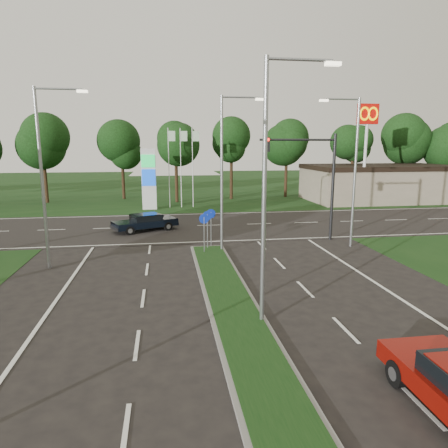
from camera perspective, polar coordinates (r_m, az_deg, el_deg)
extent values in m
cube|color=black|center=(62.30, -6.19, 5.26)|extent=(160.00, 50.00, 0.02)
cube|color=black|center=(31.66, -3.82, -0.27)|extent=(160.00, 12.00, 0.02)
cube|color=slate|center=(12.79, 3.99, -17.61)|extent=(2.00, 26.00, 0.12)
cube|color=gray|center=(49.62, 21.22, 5.44)|extent=(16.00, 9.00, 4.00)
cylinder|color=gray|center=(13.47, 5.74, 3.78)|extent=(0.16, 0.16, 9.00)
cylinder|color=gray|center=(13.94, 10.85, 22.07)|extent=(2.20, 0.10, 0.10)
cube|color=#FFF2CC|center=(14.31, 15.30, 21.19)|extent=(0.50, 0.22, 0.12)
cylinder|color=gray|center=(23.24, -0.33, 6.87)|extent=(0.16, 0.16, 9.00)
cylinder|color=gray|center=(23.52, 2.44, 17.64)|extent=(2.20, 0.10, 0.10)
cube|color=#FFF2CC|center=(23.74, 5.17, 17.31)|extent=(0.50, 0.22, 0.12)
cylinder|color=gray|center=(21.86, -24.55, 5.62)|extent=(0.16, 0.16, 9.00)
cylinder|color=gray|center=(21.68, -22.59, 17.41)|extent=(2.20, 0.10, 0.10)
cube|color=#FFF2CC|center=(21.45, -19.59, 17.42)|extent=(0.50, 0.22, 0.12)
cylinder|color=gray|center=(25.72, 18.19, 6.72)|extent=(0.16, 0.16, 9.00)
cylinder|color=gray|center=(25.34, 16.49, 16.74)|extent=(2.20, 0.10, 0.10)
cube|color=#FFF2CC|center=(24.90, 14.08, 16.74)|extent=(0.50, 0.22, 0.12)
cylinder|color=black|center=(27.39, 15.26, 5.01)|extent=(0.20, 0.20, 7.00)
cylinder|color=black|center=(26.36, 10.52, 11.75)|extent=(5.00, 0.14, 0.14)
cube|color=black|center=(25.78, 6.21, 11.22)|extent=(0.28, 0.28, 0.90)
sphere|color=#FF190C|center=(25.61, 6.33, 11.89)|extent=(0.20, 0.20, 0.20)
cylinder|color=gray|center=(23.12, -2.85, -1.69)|extent=(0.06, 0.06, 2.20)
cylinder|color=#0C26A5|center=(22.92, -2.87, 0.75)|extent=(0.56, 0.04, 0.56)
cylinder|color=gray|center=(24.12, -2.38, -1.15)|extent=(0.06, 0.06, 2.20)
cylinder|color=#0C26A5|center=(23.93, -2.40, 1.19)|extent=(0.56, 0.04, 0.56)
cylinder|color=gray|center=(24.83, -1.86, -0.80)|extent=(0.06, 0.06, 2.20)
cylinder|color=#0C26A5|center=(24.65, -1.88, 1.48)|extent=(0.56, 0.04, 0.56)
cube|color=silver|center=(40.10, -10.69, 6.28)|extent=(1.40, 0.30, 6.00)
cube|color=#0CA53F|center=(39.82, -10.79, 8.84)|extent=(1.30, 0.08, 1.20)
cube|color=#0C3FBF|center=(39.91, -10.71, 6.54)|extent=(1.30, 0.08, 1.60)
cylinder|color=silver|center=(41.01, -7.88, 7.87)|extent=(0.08, 0.08, 8.00)
cube|color=#B2D8B2|center=(40.97, -7.49, 12.35)|extent=(0.70, 0.02, 1.00)
cylinder|color=silver|center=(41.04, -6.18, 7.91)|extent=(0.08, 0.08, 8.00)
cube|color=#B2D8B2|center=(41.01, -5.78, 12.39)|extent=(0.70, 0.02, 1.00)
cylinder|color=silver|center=(41.11, -4.50, 7.94)|extent=(0.08, 0.08, 8.00)
cube|color=#B2D8B2|center=(41.09, -4.07, 12.41)|extent=(0.70, 0.02, 1.00)
cylinder|color=silver|center=(44.03, 19.48, 8.86)|extent=(0.30, 0.30, 10.00)
cube|color=#BF0C07|center=(44.13, 19.86, 14.57)|extent=(2.20, 0.35, 2.00)
torus|color=#FFC600|center=(43.73, 19.46, 14.63)|extent=(1.06, 0.16, 1.06)
torus|color=#FFC600|center=(44.15, 20.53, 14.52)|extent=(1.06, 0.16, 1.06)
cylinder|color=black|center=(47.18, -5.47, 6.13)|extent=(0.36, 0.36, 4.40)
sphere|color=black|center=(47.01, -5.57, 11.36)|extent=(6.00, 6.00, 6.00)
sphere|color=black|center=(46.85, -5.21, 12.59)|extent=(4.80, 4.80, 4.80)
cylinder|color=black|center=(12.01, 23.40, -19.02)|extent=(0.23, 0.70, 0.70)
cube|color=black|center=(30.21, -11.22, 0.11)|extent=(4.96, 3.56, 0.47)
cube|color=black|center=(30.16, -11.09, 0.96)|extent=(2.49, 2.27, 0.44)
cube|color=black|center=(30.13, -11.11, 1.37)|extent=(2.11, 2.04, 0.04)
cylinder|color=black|center=(28.98, -13.31, -0.94)|extent=(0.68, 0.45, 0.65)
cylinder|color=black|center=(30.59, -14.35, -0.37)|extent=(0.68, 0.45, 0.65)
cylinder|color=black|center=(30.03, -8.00, -0.34)|extent=(0.68, 0.45, 0.65)
cylinder|color=black|center=(31.58, -9.28, 0.18)|extent=(0.68, 0.45, 0.65)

